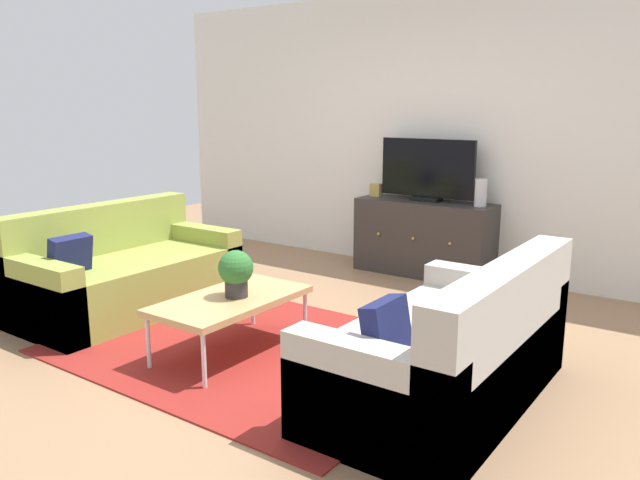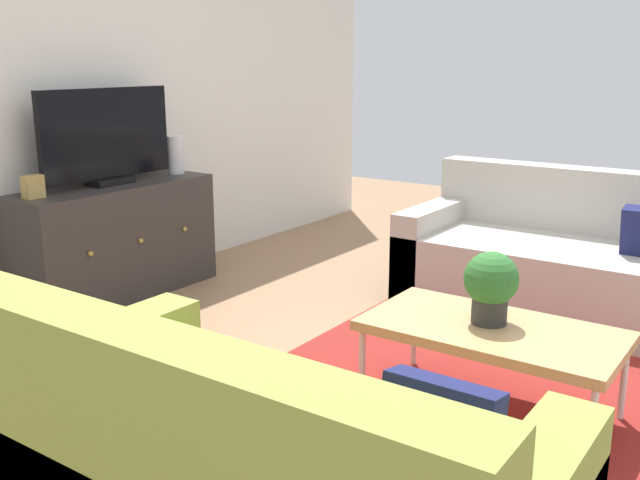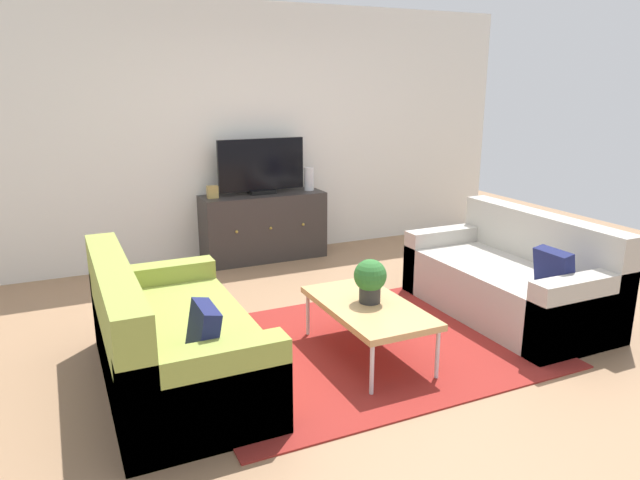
{
  "view_description": "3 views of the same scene",
  "coord_description": "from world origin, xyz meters",
  "views": [
    {
      "loc": [
        2.69,
        -3.14,
        1.63
      ],
      "look_at": [
        0.0,
        0.64,
        0.62
      ],
      "focal_mm": 35.14,
      "sensor_mm": 36.0,
      "label": 1
    },
    {
      "loc": [
        -2.8,
        -1.32,
        1.48
      ],
      "look_at": [
        0.0,
        0.64,
        0.62
      ],
      "focal_mm": 40.42,
      "sensor_mm": 36.0,
      "label": 2
    },
    {
      "loc": [
        -1.96,
        -3.58,
        1.88
      ],
      "look_at": [
        0.0,
        0.64,
        0.62
      ],
      "focal_mm": 32.68,
      "sensor_mm": 36.0,
      "label": 3
    }
  ],
  "objects": [
    {
      "name": "ground_plane",
      "position": [
        0.0,
        0.0,
        0.0
      ],
      "size": [
        10.0,
        10.0,
        0.0
      ],
      "primitive_type": "plane",
      "color": "#997251"
    },
    {
      "name": "wall_back",
      "position": [
        0.0,
        2.55,
        1.35
      ],
      "size": [
        6.4,
        0.12,
        2.7
      ],
      "primitive_type": "cube",
      "color": "silver",
      "rests_on": "ground_plane"
    },
    {
      "name": "area_rug",
      "position": [
        0.0,
        -0.15,
        0.01
      ],
      "size": [
        2.5,
        1.9,
        0.01
      ],
      "primitive_type": "cube",
      "color": "maroon",
      "rests_on": "ground_plane"
    },
    {
      "name": "couch_left_side",
      "position": [
        -1.44,
        -0.1,
        0.28
      ],
      "size": [
        0.89,
        1.72,
        0.83
      ],
      "color": "olive",
      "rests_on": "ground_plane"
    },
    {
      "name": "couch_right_side",
      "position": [
        1.44,
        -0.1,
        0.28
      ],
      "size": [
        0.89,
        1.72,
        0.83
      ],
      "color": "#B2ADA3",
      "rests_on": "ground_plane"
    },
    {
      "name": "coffee_table",
      "position": [
        -0.06,
        -0.28,
        0.36
      ],
      "size": [
        0.57,
        1.06,
        0.39
      ],
      "color": "tan",
      "rests_on": "ground_plane"
    },
    {
      "name": "potted_plant",
      "position": [
        -0.03,
        -0.26,
        0.57
      ],
      "size": [
        0.23,
        0.23,
        0.31
      ],
      "color": "#2D2D2D",
      "rests_on": "coffee_table"
    },
    {
      "name": "tv_console",
      "position": [
        0.08,
        2.27,
        0.36
      ],
      "size": [
        1.33,
        0.47,
        0.72
      ],
      "color": "#332D2B",
      "rests_on": "ground_plane"
    },
    {
      "name": "flat_screen_tv",
      "position": [
        0.08,
        2.29,
        1.02
      ],
      "size": [
        0.95,
        0.16,
        0.59
      ],
      "color": "black",
      "rests_on": "tv_console"
    },
    {
      "name": "glass_vase",
      "position": [
        0.62,
        2.27,
        0.85
      ],
      "size": [
        0.11,
        0.11,
        0.25
      ],
      "primitive_type": "cylinder",
      "color": "silver",
      "rests_on": "tv_console"
    },
    {
      "name": "mantel_clock",
      "position": [
        -0.47,
        2.27,
        0.79
      ],
      "size": [
        0.11,
        0.07,
        0.13
      ],
      "primitive_type": "cube",
      "color": "tan",
      "rests_on": "tv_console"
    }
  ]
}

